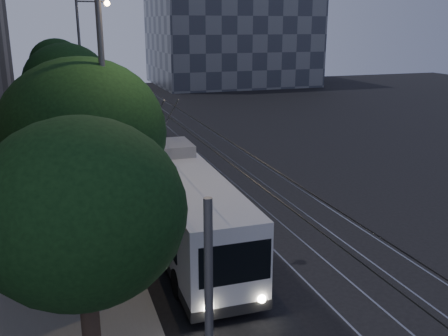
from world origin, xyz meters
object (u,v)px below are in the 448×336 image
streetlamp_near (116,80)px  car_white_d (97,109)px  trolleybus (184,205)px  car_white_b (103,138)px  car_white_a (126,141)px  streetlamp_far (86,54)px  car_white_c (96,124)px  pickup_silver (122,174)px

streetlamp_near → car_white_d: bearing=86.9°
trolleybus → car_white_b: trolleybus is taller
car_white_a → streetlamp_far: size_ratio=0.36×
trolleybus → car_white_b: size_ratio=2.72×
streetlamp_near → streetlamp_far: 23.40m
car_white_c → streetlamp_far: size_ratio=0.36×
trolleybus → car_white_c: bearing=94.0°
car_white_a → streetlamp_near: 19.07m
trolleybus → car_white_a: trolleybus is taller
pickup_silver → streetlamp_far: size_ratio=0.62×
streetlamp_far → trolleybus: bearing=-85.1°
car_white_c → pickup_silver: bearing=-108.5°
pickup_silver → car_white_c: (0.07, 16.33, -0.29)m
car_white_d → streetlamp_near: (-1.78, -32.39, 6.05)m
pickup_silver → car_white_c: bearing=93.0°
car_white_b → car_white_c: car_white_b is taller
car_white_a → streetlamp_near: (-2.49, -17.88, 6.12)m
streetlamp_near → streetlamp_far: bearing=88.6°
car_white_c → car_white_d: 7.08m
car_white_d → streetlamp_far: 10.69m
car_white_a → car_white_b: car_white_a is taller
car_white_b → streetlamp_near: streetlamp_near is taller
trolleybus → car_white_d: trolleybus is taller
car_white_a → car_white_c: 7.58m
car_white_a → car_white_c: car_white_a is taller
car_white_b → car_white_c: 5.79m
car_white_a → streetlamp_near: size_ratio=0.33×
car_white_c → car_white_d: bearing=66.5°
pickup_silver → car_white_b: size_ratio=1.49×
car_white_c → streetlamp_far: bearing=-123.8°
trolleybus → car_white_b: (-1.40, 18.25, -1.01)m
trolleybus → car_white_a: size_ratio=3.19×
car_white_a → car_white_d: (-0.71, 14.51, 0.08)m
car_white_b → streetlamp_near: bearing=-117.1°
car_white_d → streetlamp_far: streetlamp_far is taller
pickup_silver → streetlamp_far: (-0.48, 14.37, 5.44)m
car_white_b → streetlamp_far: bearing=73.2°
car_white_b → streetlamp_far: (-0.48, 3.83, 5.71)m
trolleybus → car_white_a: 16.60m
trolleybus → streetlamp_far: streetlamp_far is taller
streetlamp_far → car_white_a: bearing=-71.0°
car_white_d → streetlamp_far: bearing=-110.1°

